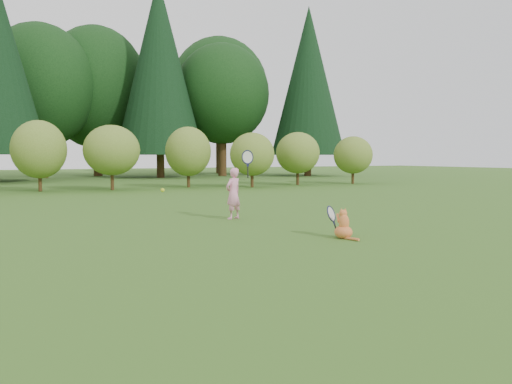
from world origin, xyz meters
TOP-DOWN VIEW (x-y plane):
  - ground at (0.00, 0.00)m, footprint 100.00×100.00m
  - shrub_row at (0.00, 13.00)m, footprint 28.00×3.00m
  - woodland_backdrop at (0.00, 23.00)m, footprint 48.00×10.00m
  - child at (0.36, 2.21)m, footprint 0.67×0.42m
  - cat at (0.95, -1.01)m, footprint 0.46×0.77m
  - tennis_ball at (-1.45, 1.55)m, footprint 0.08×0.08m

SIDE VIEW (x-z plane):
  - ground at x=0.00m, z-range 0.00..0.00m
  - cat at x=0.95m, z-range -0.08..0.61m
  - child at x=0.36m, z-range -0.26..1.45m
  - tennis_ball at x=-1.45m, z-range 0.71..0.78m
  - shrub_row at x=0.00m, z-range 0.00..2.80m
  - woodland_backdrop at x=0.00m, z-range 0.00..15.00m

